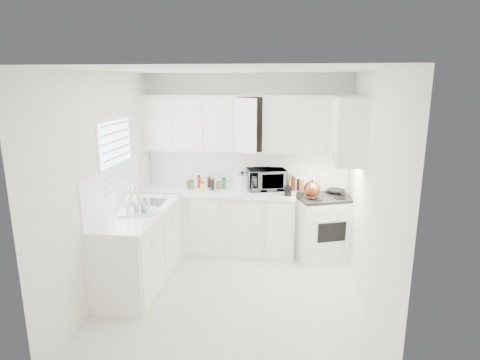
% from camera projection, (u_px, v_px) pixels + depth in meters
% --- Properties ---
extents(floor, '(3.20, 3.20, 0.00)m').
position_uv_depth(floor, '(233.00, 295.00, 4.85)').
color(floor, silver).
rests_on(floor, ground).
extents(ceiling, '(3.20, 3.20, 0.00)m').
position_uv_depth(ceiling, '(232.00, 70.00, 4.23)').
color(ceiling, white).
rests_on(ceiling, ground).
extents(wall_back, '(3.00, 0.00, 3.00)m').
position_uv_depth(wall_back, '(247.00, 163.00, 6.08)').
color(wall_back, white).
rests_on(wall_back, ground).
extents(wall_front, '(3.00, 0.00, 3.00)m').
position_uv_depth(wall_front, '(202.00, 247.00, 3.00)').
color(wall_front, white).
rests_on(wall_front, ground).
extents(wall_left, '(0.00, 3.20, 3.20)m').
position_uv_depth(wall_left, '(105.00, 186.00, 4.72)').
color(wall_left, white).
rests_on(wall_left, ground).
extents(wall_right, '(0.00, 3.20, 3.20)m').
position_uv_depth(wall_right, '(370.00, 195.00, 4.36)').
color(wall_right, white).
rests_on(wall_right, ground).
extents(window_blinds, '(0.06, 0.96, 1.06)m').
position_uv_depth(window_blinds, '(117.00, 160.00, 4.99)').
color(window_blinds, white).
rests_on(window_blinds, wall_left).
extents(lower_cabinets_back, '(2.22, 0.60, 0.90)m').
position_uv_depth(lower_cabinets_back, '(219.00, 222.00, 6.04)').
color(lower_cabinets_back, white).
rests_on(lower_cabinets_back, floor).
extents(lower_cabinets_left, '(0.60, 1.60, 0.90)m').
position_uv_depth(lower_cabinets_left, '(140.00, 249.00, 5.08)').
color(lower_cabinets_left, white).
rests_on(lower_cabinets_left, floor).
extents(countertop_back, '(2.24, 0.64, 0.05)m').
position_uv_depth(countertop_back, '(218.00, 191.00, 5.92)').
color(countertop_back, white).
rests_on(countertop_back, lower_cabinets_back).
extents(countertop_left, '(0.64, 1.62, 0.05)m').
position_uv_depth(countertop_left, '(138.00, 213.00, 4.96)').
color(countertop_left, white).
rests_on(countertop_left, lower_cabinets_left).
extents(backsplash_back, '(2.98, 0.02, 0.55)m').
position_uv_depth(backsplash_back, '(247.00, 168.00, 6.09)').
color(backsplash_back, white).
rests_on(backsplash_back, wall_back).
extents(backsplash_left, '(0.02, 1.60, 0.55)m').
position_uv_depth(backsplash_left, '(113.00, 188.00, 4.93)').
color(backsplash_left, white).
rests_on(backsplash_left, wall_left).
extents(upper_cabinets_back, '(3.00, 0.33, 0.80)m').
position_uv_depth(upper_cabinets_back, '(246.00, 151.00, 5.88)').
color(upper_cabinets_back, white).
rests_on(upper_cabinets_back, wall_back).
extents(upper_cabinets_right, '(0.33, 0.90, 0.80)m').
position_uv_depth(upper_cabinets_right, '(346.00, 162.00, 5.12)').
color(upper_cabinets_right, white).
rests_on(upper_cabinets_right, wall_right).
extents(sink, '(0.42, 0.38, 0.30)m').
position_uv_depth(sink, '(148.00, 194.00, 5.27)').
color(sink, gray).
rests_on(sink, countertop_left).
extents(stove, '(0.93, 0.84, 1.17)m').
position_uv_depth(stove, '(323.00, 218.00, 5.80)').
color(stove, white).
rests_on(stove, floor).
extents(tea_kettle, '(0.31, 0.28, 0.26)m').
position_uv_depth(tea_kettle, '(312.00, 188.00, 5.55)').
color(tea_kettle, '#963F29').
rests_on(tea_kettle, stove).
extents(frying_pan, '(0.37, 0.48, 0.04)m').
position_uv_depth(frying_pan, '(336.00, 190.00, 5.84)').
color(frying_pan, black).
rests_on(frying_pan, stove).
extents(microwave, '(0.60, 0.44, 0.37)m').
position_uv_depth(microwave, '(266.00, 177.00, 5.89)').
color(microwave, gray).
rests_on(microwave, countertop_back).
extents(rice_cooker, '(0.27, 0.27, 0.25)m').
position_uv_depth(rice_cooker, '(243.00, 180.00, 5.96)').
color(rice_cooker, white).
rests_on(rice_cooker, countertop_back).
extents(paper_towel, '(0.12, 0.12, 0.27)m').
position_uv_depth(paper_towel, '(238.00, 179.00, 5.98)').
color(paper_towel, white).
rests_on(paper_towel, countertop_back).
extents(utensil_crock, '(0.13, 0.13, 0.33)m').
position_uv_depth(utensil_crock, '(288.00, 184.00, 5.56)').
color(utensil_crock, black).
rests_on(utensil_crock, countertop_back).
extents(dish_rack, '(0.48, 0.41, 0.23)m').
position_uv_depth(dish_rack, '(137.00, 204.00, 4.84)').
color(dish_rack, white).
rests_on(dish_rack, countertop_left).
extents(spice_left_0, '(0.06, 0.06, 0.13)m').
position_uv_depth(spice_left_0, '(190.00, 182.00, 6.08)').
color(spice_left_0, '#926027').
rests_on(spice_left_0, countertop_back).
extents(spice_left_1, '(0.06, 0.06, 0.13)m').
position_uv_depth(spice_left_1, '(193.00, 184.00, 5.98)').
color(spice_left_1, '#2B8249').
rests_on(spice_left_1, countertop_back).
extents(spice_left_2, '(0.06, 0.06, 0.13)m').
position_uv_depth(spice_left_2, '(199.00, 183.00, 6.06)').
color(spice_left_2, '#A63716').
rests_on(spice_left_2, countertop_back).
extents(spice_left_3, '(0.06, 0.06, 0.13)m').
position_uv_depth(spice_left_3, '(203.00, 184.00, 5.96)').
color(spice_left_3, '#D1F239').
rests_on(spice_left_3, countertop_back).
extents(spice_left_4, '(0.06, 0.06, 0.13)m').
position_uv_depth(spice_left_4, '(209.00, 183.00, 6.04)').
color(spice_left_4, '#4C1A15').
rests_on(spice_left_4, countertop_back).
extents(spice_left_5, '(0.06, 0.06, 0.13)m').
position_uv_depth(spice_left_5, '(213.00, 185.00, 5.95)').
color(spice_left_5, black).
rests_on(spice_left_5, countertop_back).
extents(spice_left_6, '(0.06, 0.06, 0.13)m').
position_uv_depth(spice_left_6, '(219.00, 183.00, 6.02)').
color(spice_left_6, '#926027').
rests_on(spice_left_6, countertop_back).
extents(spice_left_7, '(0.06, 0.06, 0.13)m').
position_uv_depth(spice_left_7, '(223.00, 185.00, 5.93)').
color(spice_left_7, '#2B8249').
rests_on(spice_left_7, countertop_back).
extents(sauce_right_0, '(0.06, 0.06, 0.19)m').
position_uv_depth(sauce_right_0, '(286.00, 183.00, 5.94)').
color(sauce_right_0, '#A63716').
rests_on(sauce_right_0, countertop_back).
extents(sauce_right_1, '(0.06, 0.06, 0.19)m').
position_uv_depth(sauce_right_1, '(289.00, 184.00, 5.87)').
color(sauce_right_1, '#D1F239').
rests_on(sauce_right_1, countertop_back).
extents(sauce_right_2, '(0.06, 0.06, 0.19)m').
position_uv_depth(sauce_right_2, '(293.00, 183.00, 5.93)').
color(sauce_right_2, '#4C1A15').
rests_on(sauce_right_2, countertop_back).
extents(sauce_right_3, '(0.06, 0.06, 0.19)m').
position_uv_depth(sauce_right_3, '(297.00, 184.00, 5.86)').
color(sauce_right_3, black).
rests_on(sauce_right_3, countertop_back).
extents(sauce_right_4, '(0.06, 0.06, 0.19)m').
position_uv_depth(sauce_right_4, '(301.00, 183.00, 5.91)').
color(sauce_right_4, '#926027').
rests_on(sauce_right_4, countertop_back).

